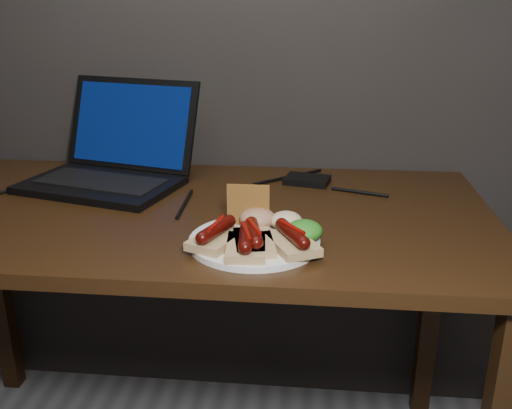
{
  "coord_description": "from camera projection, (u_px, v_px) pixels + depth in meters",
  "views": [
    {
      "loc": [
        0.3,
        0.2,
        1.19
      ],
      "look_at": [
        0.19,
        1.23,
        0.82
      ],
      "focal_mm": 40.0,
      "sensor_mm": 36.0,
      "label": 1
    }
  ],
  "objects": [
    {
      "name": "salad_greens",
      "position": [
        304.0,
        231.0,
        1.07
      ],
      "size": [
        0.07,
        0.07,
        0.04
      ],
      "primitive_type": "ellipsoid",
      "color": "#165611",
      "rests_on": "plate"
    },
    {
      "name": "desk_cables",
      "position": [
        204.0,
        189.0,
        1.39
      ],
      "size": [
        0.97,
        0.39,
        0.01
      ],
      "color": "black",
      "rests_on": "desk"
    },
    {
      "name": "plate",
      "position": [
        254.0,
        241.0,
        1.09
      ],
      "size": [
        0.29,
        0.29,
        0.01
      ],
      "primitive_type": "cylinder",
      "rotation": [
        0.0,
        0.0,
        -0.17
      ],
      "color": "white",
      "rests_on": "desk"
    },
    {
      "name": "laptop",
      "position": [
        113.0,
        161.0,
        1.44
      ],
      "size": [
        0.44,
        0.41,
        0.25
      ],
      "color": "black",
      "rests_on": "desk"
    },
    {
      "name": "bread_sausage_extra",
      "position": [
        246.0,
        243.0,
        1.03
      ],
      "size": [
        0.08,
        0.12,
        0.04
      ],
      "color": "tan",
      "rests_on": "plate"
    },
    {
      "name": "coleslaw_mound",
      "position": [
        286.0,
        221.0,
        1.13
      ],
      "size": [
        0.06,
        0.06,
        0.04
      ],
      "primitive_type": "ellipsoid",
      "color": "silver",
      "rests_on": "plate"
    },
    {
      "name": "hard_drive",
      "position": [
        307.0,
        180.0,
        1.45
      ],
      "size": [
        0.12,
        0.1,
        0.02
      ],
      "primitive_type": "cube",
      "rotation": [
        0.0,
        0.0,
        -0.22
      ],
      "color": "black",
      "rests_on": "desk"
    },
    {
      "name": "crispbread",
      "position": [
        248.0,
        205.0,
        1.14
      ],
      "size": [
        0.09,
        0.01,
        0.08
      ],
      "primitive_type": "cube",
      "color": "#A6742D",
      "rests_on": "plate"
    },
    {
      "name": "bread_sausage_left",
      "position": [
        216.0,
        235.0,
        1.06
      ],
      "size": [
        0.11,
        0.13,
        0.04
      ],
      "color": "tan",
      "rests_on": "plate"
    },
    {
      "name": "desk",
      "position": [
        179.0,
        244.0,
        1.31
      ],
      "size": [
        1.4,
        0.7,
        0.75
      ],
      "color": "black",
      "rests_on": "ground"
    },
    {
      "name": "bread_sausage_right",
      "position": [
        292.0,
        239.0,
        1.04
      ],
      "size": [
        0.11,
        0.13,
        0.04
      ],
      "color": "tan",
      "rests_on": "plate"
    },
    {
      "name": "salsa_mound",
      "position": [
        258.0,
        218.0,
        1.13
      ],
      "size": [
        0.07,
        0.07,
        0.04
      ],
      "primitive_type": "ellipsoid",
      "color": "maroon",
      "rests_on": "plate"
    },
    {
      "name": "bread_sausage_center",
      "position": [
        254.0,
        238.0,
        1.05
      ],
      "size": [
        0.09,
        0.13,
        0.04
      ],
      "color": "tan",
      "rests_on": "plate"
    }
  ]
}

